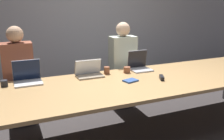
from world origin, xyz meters
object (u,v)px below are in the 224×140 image
object	(u,v)px
cup_far_midleft	(107,70)
laptop_far_midleft	(89,71)
laptop_far_center	(139,64)
cup_far_center	(127,70)
person_far_left	(19,79)
laptop_far_left	(27,76)
cup_far_left	(4,83)
stapler	(162,78)
person_far_center	(123,67)

from	to	relation	value
cup_far_midleft	laptop_far_midleft	bearing A→B (deg)	-178.57
laptop_far_center	cup_far_center	size ratio (longest dim) A/B	3.21
laptop_far_center	person_far_left	bearing A→B (deg)	166.96
laptop_far_center	person_far_left	xyz separation A→B (m)	(-1.66, 0.38, -0.13)
cup_far_midleft	laptop_far_left	bearing A→B (deg)	177.82
laptop_far_midleft	cup_far_midleft	xyz separation A→B (m)	(0.26, 0.01, -0.02)
cup_far_left	stapler	distance (m)	1.94
cup_far_center	person_far_left	xyz separation A→B (m)	(-1.42, 0.47, -0.09)
cup_far_left	laptop_far_midleft	world-z (taller)	laptop_far_midleft
cup_far_left	person_far_left	bearing A→B (deg)	65.97
person_far_center	person_far_left	size ratio (longest dim) A/B	1.00
cup_far_left	stapler	bearing A→B (deg)	-15.22
cup_far_left	laptop_far_left	bearing A→B (deg)	10.48
person_far_center	cup_far_midleft	bearing A→B (deg)	-137.15
person_far_left	laptop_far_midleft	bearing A→B (deg)	-25.66
laptop_far_center	cup_far_left	world-z (taller)	laptop_far_center
person_far_left	laptop_far_midleft	size ratio (longest dim) A/B	3.87
laptop_far_midleft	cup_far_center	bearing A→B (deg)	-5.19
person_far_center	laptop_far_midleft	bearing A→B (deg)	-149.41
person_far_center	laptop_far_midleft	distance (m)	0.82
laptop_far_center	person_far_center	xyz separation A→B (m)	(-0.09, 0.38, -0.13)
person_far_left	stapler	bearing A→B (deg)	-28.93
laptop_far_center	cup_far_left	bearing A→B (deg)	-178.81
cup_far_left	laptop_far_midleft	xyz separation A→B (m)	(1.06, 0.00, 0.03)
stapler	laptop_far_center	bearing A→B (deg)	117.69
laptop_far_left	cup_far_left	size ratio (longest dim) A/B	4.15
cup_far_center	person_far_left	size ratio (longest dim) A/B	0.07
cup_far_midleft	cup_far_center	bearing A→B (deg)	-11.16
cup_far_center	person_far_left	bearing A→B (deg)	161.72
person_far_left	cup_far_left	bearing A→B (deg)	-114.03
person_far_center	cup_far_left	bearing A→B (deg)	-166.64
person_far_center	cup_far_left	world-z (taller)	person_far_center
stapler	laptop_far_midleft	bearing A→B (deg)	172.31
cup_far_left	laptop_far_midleft	size ratio (longest dim) A/B	0.22
person_far_left	cup_far_midleft	world-z (taller)	person_far_left
laptop_far_midleft	cup_far_midleft	world-z (taller)	laptop_far_midleft
laptop_far_center	person_far_center	world-z (taller)	person_far_center
laptop_far_left	person_far_center	bearing A→B (deg)	13.88
laptop_far_midleft	stapler	xyz separation A→B (m)	(0.82, -0.51, -0.04)
cup_far_midleft	stapler	distance (m)	0.76
person_far_center	cup_far_left	xyz separation A→B (m)	(-1.76, -0.42, 0.09)
person_far_center	laptop_far_left	size ratio (longest dim) A/B	4.17
cup_far_center	cup_far_left	world-z (taller)	cup_far_center
cup_far_center	cup_far_left	distance (m)	1.61
laptop_far_center	person_far_left	size ratio (longest dim) A/B	0.22
laptop_far_left	cup_far_midleft	world-z (taller)	laptop_far_left
cup_far_left	stapler	size ratio (longest dim) A/B	0.52
laptop_far_midleft	stapler	distance (m)	0.97
person_far_center	person_far_left	xyz separation A→B (m)	(-1.57, 0.00, -0.00)
person_far_left	laptop_far_midleft	xyz separation A→B (m)	(0.87, -0.42, 0.11)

